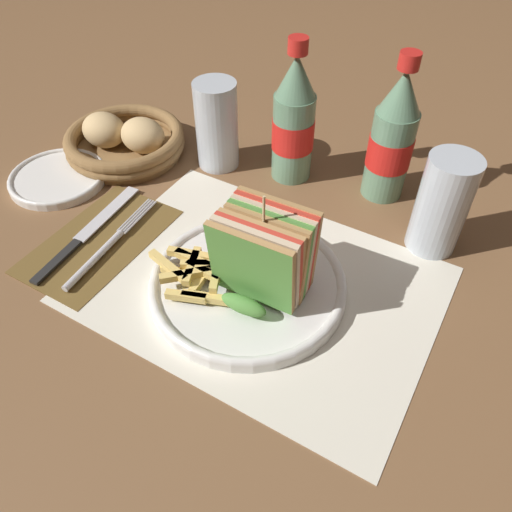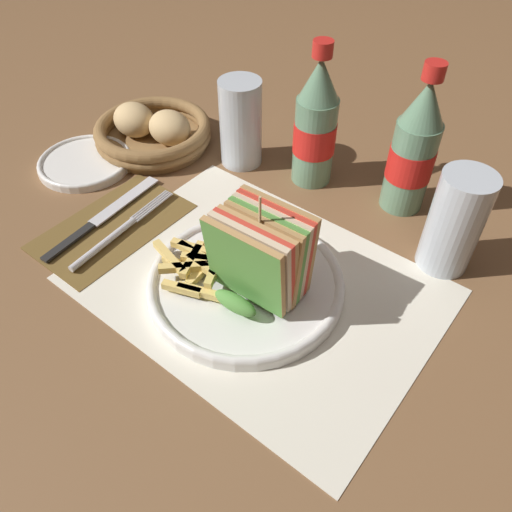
% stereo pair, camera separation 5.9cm
% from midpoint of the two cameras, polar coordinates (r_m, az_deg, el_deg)
% --- Properties ---
extents(ground_plane, '(4.00, 4.00, 0.00)m').
position_cam_midpoint_polar(ground_plane, '(0.60, -6.14, -5.16)').
color(ground_plane, brown).
extents(placemat, '(0.42, 0.31, 0.00)m').
position_cam_midpoint_polar(placemat, '(0.61, -2.52, -3.37)').
color(placemat, silver).
rests_on(placemat, ground_plane).
extents(plate_main, '(0.24, 0.24, 0.02)m').
position_cam_midpoint_polar(plate_main, '(0.60, -3.78, -3.32)').
color(plate_main, white).
rests_on(plate_main, ground_plane).
extents(club_sandwich, '(0.10, 0.10, 0.13)m').
position_cam_midpoint_polar(club_sandwich, '(0.55, -2.31, -0.20)').
color(club_sandwich, tan).
rests_on(club_sandwich, plate_main).
extents(fries_pile, '(0.12, 0.09, 0.02)m').
position_cam_midpoint_polar(fries_pile, '(0.59, -9.77, -1.89)').
color(fries_pile, '#E5C166').
rests_on(fries_pile, plate_main).
extents(ketchup_blob, '(0.03, 0.03, 0.01)m').
position_cam_midpoint_polar(ketchup_blob, '(0.60, -7.63, -1.07)').
color(ketchup_blob, maroon).
rests_on(ketchup_blob, plate_main).
extents(napkin, '(0.12, 0.21, 0.00)m').
position_cam_midpoint_polar(napkin, '(0.71, -19.60, 1.74)').
color(napkin, brown).
rests_on(napkin, ground_plane).
extents(fork, '(0.03, 0.19, 0.01)m').
position_cam_midpoint_polar(fork, '(0.68, -19.41, 0.57)').
color(fork, silver).
rests_on(fork, napkin).
extents(knife, '(0.03, 0.21, 0.00)m').
position_cam_midpoint_polar(knife, '(0.72, -21.01, 2.43)').
color(knife, black).
rests_on(knife, napkin).
extents(coke_bottle_near, '(0.06, 0.06, 0.21)m').
position_cam_midpoint_polar(coke_bottle_near, '(0.73, 1.96, 14.96)').
color(coke_bottle_near, slate).
rests_on(coke_bottle_near, ground_plane).
extents(coke_bottle_far, '(0.06, 0.06, 0.21)m').
position_cam_midpoint_polar(coke_bottle_far, '(0.71, 12.99, 12.79)').
color(coke_bottle_far, slate).
rests_on(coke_bottle_far, ground_plane).
extents(glass_near, '(0.06, 0.06, 0.13)m').
position_cam_midpoint_polar(glass_near, '(0.65, 17.93, 4.89)').
color(glass_near, silver).
rests_on(glass_near, ground_plane).
extents(glass_far, '(0.06, 0.06, 0.13)m').
position_cam_midpoint_polar(glass_far, '(0.78, -6.70, 13.99)').
color(glass_far, silver).
rests_on(glass_far, ground_plane).
extents(bread_basket, '(0.19, 0.19, 0.07)m').
position_cam_midpoint_polar(bread_basket, '(0.85, -16.75, 12.47)').
color(bread_basket, olive).
rests_on(bread_basket, ground_plane).
extents(side_saucer, '(0.14, 0.14, 0.01)m').
position_cam_midpoint_polar(side_saucer, '(0.83, -23.64, 8.16)').
color(side_saucer, white).
rests_on(side_saucer, ground_plane).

